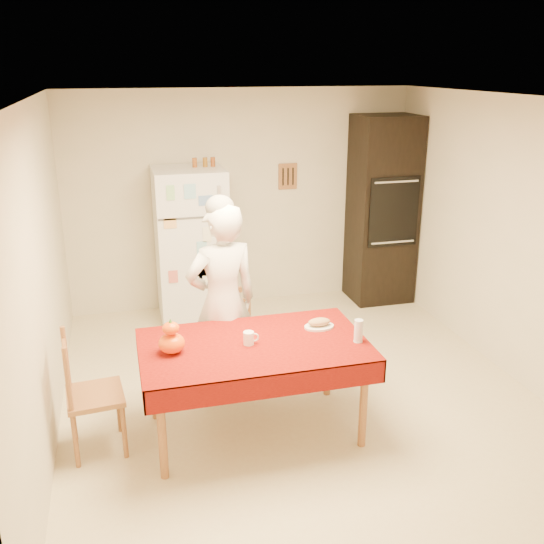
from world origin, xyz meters
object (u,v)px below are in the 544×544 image
object	(u,v)px
wine_glass	(358,331)
pumpkin_lower	(172,343)
seated_woman	(223,303)
refrigerator	(191,246)
oven_cabinet	(382,210)
dining_table	(254,352)
bread_plate	(319,327)
chair_left	(85,390)
chair_far	(236,330)
coffee_mug	(249,338)

from	to	relation	value
wine_glass	pumpkin_lower	bearing A→B (deg)	172.79
seated_woman	refrigerator	bearing A→B (deg)	-100.97
oven_cabinet	dining_table	distance (m)	3.26
refrigerator	pumpkin_lower	size ratio (longest dim) A/B	8.73
oven_cabinet	wine_glass	size ratio (longest dim) A/B	12.50
seated_woman	pumpkin_lower	size ratio (longest dim) A/B	8.81
dining_table	bread_plate	size ratio (longest dim) A/B	7.08
wine_glass	chair_left	bearing A→B (deg)	173.21
refrigerator	bread_plate	bearing A→B (deg)	-72.27
refrigerator	oven_cabinet	world-z (taller)	oven_cabinet
chair_left	wine_glass	xyz separation A→B (m)	(2.01, -0.24, 0.34)
dining_table	chair_left	world-z (taller)	chair_left
refrigerator	oven_cabinet	xyz separation A→B (m)	(2.28, 0.05, 0.25)
chair_left	bread_plate	world-z (taller)	chair_left
chair_far	wine_glass	distance (m)	1.28
coffee_mug	refrigerator	bearing A→B (deg)	92.62
coffee_mug	pumpkin_lower	size ratio (longest dim) A/B	0.51
pumpkin_lower	bread_plate	distance (m)	1.18
seated_woman	wine_glass	size ratio (longest dim) A/B	9.74
refrigerator	chair_left	size ratio (longest dim) A/B	1.79
oven_cabinet	seated_woman	world-z (taller)	oven_cabinet
seated_woman	oven_cabinet	bearing A→B (deg)	-152.96
refrigerator	chair_left	world-z (taller)	refrigerator
chair_far	bread_plate	bearing A→B (deg)	-63.76
dining_table	chair_left	distance (m)	1.26
chair_far	wine_glass	bearing A→B (deg)	-65.63
oven_cabinet	chair_far	bearing A→B (deg)	-142.57
chair_far	pumpkin_lower	xyz separation A→B (m)	(-0.63, -0.81, 0.33)
refrigerator	oven_cabinet	size ratio (longest dim) A/B	0.77
seated_woman	wine_glass	distance (m)	1.19
seated_woman	coffee_mug	size ratio (longest dim) A/B	17.15
dining_table	chair_far	world-z (taller)	chair_far
oven_cabinet	pumpkin_lower	bearing A→B (deg)	-138.46
dining_table	wine_glass	distance (m)	0.80
bread_plate	pumpkin_lower	bearing A→B (deg)	-173.19
oven_cabinet	dining_table	world-z (taller)	oven_cabinet
dining_table	chair_far	size ratio (longest dim) A/B	1.79
coffee_mug	wine_glass	size ratio (longest dim) A/B	0.57
coffee_mug	pumpkin_lower	xyz separation A→B (m)	(-0.57, 0.01, 0.02)
refrigerator	dining_table	world-z (taller)	refrigerator
chair_left	seated_woman	distance (m)	1.29
chair_left	bread_plate	size ratio (longest dim) A/B	3.96
oven_cabinet	wine_glass	xyz separation A→B (m)	(-1.36, -2.60, -0.25)
pumpkin_lower	bread_plate	xyz separation A→B (m)	(1.17, 0.14, -0.06)
coffee_mug	bread_plate	size ratio (longest dim) A/B	0.42
refrigerator	bread_plate	xyz separation A→B (m)	(0.72, -2.24, -0.08)
dining_table	pumpkin_lower	size ratio (longest dim) A/B	8.73
chair_left	wine_glass	distance (m)	2.05
chair_left	seated_woman	bearing A→B (deg)	-69.23
wine_glass	bread_plate	world-z (taller)	wine_glass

